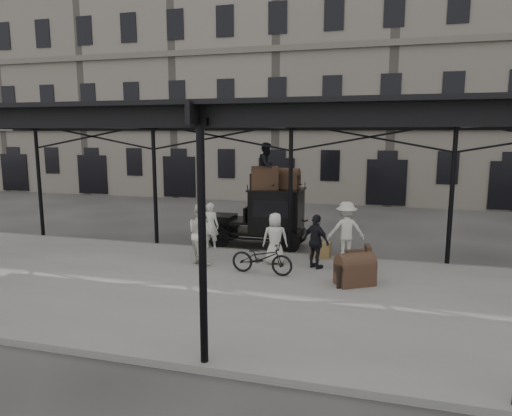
{
  "coord_description": "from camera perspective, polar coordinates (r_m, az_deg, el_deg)",
  "views": [
    {
      "loc": [
        2.9,
        -12.86,
        4.17
      ],
      "look_at": [
        -1.08,
        1.6,
        1.7
      ],
      "focal_mm": 32.0,
      "sensor_mm": 36.0,
      "label": 1
    }
  ],
  "objects": [
    {
      "name": "steamer_trunk_roof_near",
      "position": [
        16.3,
        1.08,
        3.57
      ],
      "size": [
        1.08,
        0.84,
        0.7
      ],
      "primitive_type": null,
      "rotation": [
        0.0,
        0.0,
        0.31
      ],
      "color": "#472E21",
      "rests_on": "taxi"
    },
    {
      "name": "canopy",
      "position": [
        11.52,
        0.83,
        11.48
      ],
      "size": [
        22.5,
        9.0,
        4.74
      ],
      "color": "black",
      "rests_on": "ground"
    },
    {
      "name": "porter_official",
      "position": [
        13.75,
        7.54,
        -4.18
      ],
      "size": [
        1.02,
        0.88,
        1.64
      ],
      "primitive_type": "imported",
      "rotation": [
        0.0,
        0.0,
        2.53
      ],
      "color": "black",
      "rests_on": "platform"
    },
    {
      "name": "steamer_trunk_platform",
      "position": [
        12.58,
        12.27,
        -7.76
      ],
      "size": [
        1.16,
        1.03,
        0.73
      ],
      "primitive_type": null,
      "rotation": [
        0.0,
        0.0,
        0.55
      ],
      "color": "#472E21",
      "rests_on": "platform"
    },
    {
      "name": "wicker_hamper",
      "position": [
        15.13,
        8.14,
        -5.17
      ],
      "size": [
        0.63,
        0.49,
        0.5
      ],
      "primitive_type": "cube",
      "rotation": [
        0.0,
        0.0,
        -0.07
      ],
      "color": "olive",
      "rests_on": "platform"
    },
    {
      "name": "porter_right",
      "position": [
        15.02,
        11.19,
        -2.72
      ],
      "size": [
        1.34,
        0.99,
        1.85
      ],
      "primitive_type": "imported",
      "rotation": [
        0.0,
        0.0,
        3.42
      ],
      "color": "beige",
      "rests_on": "platform"
    },
    {
      "name": "suitcase_upright",
      "position": [
        15.15,
        13.82,
        -5.44
      ],
      "size": [
        0.25,
        0.62,
        0.45
      ],
      "primitive_type": "cube",
      "rotation": [
        0.0,
        0.0,
        0.17
      ],
      "color": "#472E21",
      "rests_on": "platform"
    },
    {
      "name": "platform",
      "position": [
        11.96,
        0.44,
        -10.67
      ],
      "size": [
        28.0,
        8.0,
        0.15
      ],
      "primitive_type": "cube",
      "color": "slate",
      "rests_on": "ground"
    },
    {
      "name": "building_frontage",
      "position": [
        31.13,
        10.31,
        14.42
      ],
      "size": [
        64.0,
        8.0,
        14.0
      ],
      "primitive_type": "cube",
      "color": "slate",
      "rests_on": "ground"
    },
    {
      "name": "suitcase_flat",
      "position": [
        14.75,
        12.3,
        -5.87
      ],
      "size": [
        0.61,
        0.4,
        0.4
      ],
      "primitive_type": "cube",
      "rotation": [
        0.0,
        0.0,
        0.45
      ],
      "color": "#472E21",
      "rests_on": "platform"
    },
    {
      "name": "taxi",
      "position": [
        16.71,
        1.54,
        -0.88
      ],
      "size": [
        3.65,
        1.55,
        2.18
      ],
      "color": "black",
      "rests_on": "ground"
    },
    {
      "name": "ground",
      "position": [
        13.83,
        2.6,
        -8.21
      ],
      "size": [
        120.0,
        120.0,
        0.0
      ],
      "primitive_type": "plane",
      "color": "#383533",
      "rests_on": "ground"
    },
    {
      "name": "porter_centre",
      "position": [
        14.14,
        2.4,
        -3.81
      ],
      "size": [
        0.87,
        0.66,
        1.6
      ],
      "primitive_type": "imported",
      "rotation": [
        0.0,
        0.0,
        3.35
      ],
      "color": "beige",
      "rests_on": "platform"
    },
    {
      "name": "porter_midleft",
      "position": [
        14.23,
        -6.87,
        -3.19
      ],
      "size": [
        1.16,
        1.14,
        1.89
      ],
      "primitive_type": "imported",
      "rotation": [
        0.0,
        0.0,
        2.43
      ],
      "color": "beige",
      "rests_on": "platform"
    },
    {
      "name": "steamer_trunk_roof_far",
      "position": [
        16.58,
        3.98,
        3.51
      ],
      "size": [
        0.9,
        0.6,
        0.62
      ],
      "primitive_type": null,
      "rotation": [
        0.0,
        0.0,
        -0.1
      ],
      "color": "#472E21",
      "rests_on": "taxi"
    },
    {
      "name": "porter_left",
      "position": [
        16.05,
        -5.68,
        -2.2
      ],
      "size": [
        0.62,
        0.42,
        1.64
      ],
      "primitive_type": "imported",
      "rotation": [
        0.0,
        0.0,
        3.09
      ],
      "color": "beige",
      "rests_on": "platform"
    },
    {
      "name": "porter_roof",
      "position": [
        16.39,
        1.38,
        5.3
      ],
      "size": [
        0.82,
        0.95,
        1.66
      ],
      "primitive_type": "imported",
      "rotation": [
        0.0,
        0.0,
        1.3
      ],
      "color": "black",
      "rests_on": "taxi"
    },
    {
      "name": "bicycle",
      "position": [
        13.19,
        0.75,
        -6.22
      ],
      "size": [
        1.86,
        0.76,
        0.96
      ],
      "primitive_type": "imported",
      "rotation": [
        0.0,
        0.0,
        1.5
      ],
      "color": "black",
      "rests_on": "platform"
    }
  ]
}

